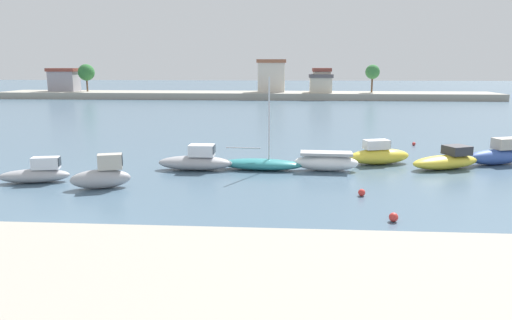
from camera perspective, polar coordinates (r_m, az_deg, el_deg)
name	(u,v)px	position (r m, az deg, el deg)	size (l,w,h in m)	color
ground_plane	(44,244)	(20.15, -24.28, -9.25)	(400.00, 400.00, 0.00)	#476075
moored_boat_1	(36,174)	(30.40, -25.08, -1.52)	(4.15, 2.09, 1.50)	#9E9EA3
moored_boat_2	(102,176)	(27.60, -18.13, -1.86)	(3.45, 2.13, 1.92)	#9E9EA3
moored_boat_3	(196,161)	(31.04, -7.25, -0.12)	(4.88, 1.61, 1.69)	#9E9EA3
moored_boat_4	(261,164)	(30.93, 0.59, -0.48)	(5.60, 2.05, 6.04)	teal
moored_boat_5	(326,162)	(30.94, 8.49, -0.21)	(4.22, 1.68, 1.24)	white
moored_boat_6	(379,155)	(33.77, 14.67, 0.59)	(4.73, 2.87, 1.71)	yellow
moored_boat_7	(447,160)	(33.72, 22.14, -0.04)	(5.30, 3.56, 1.51)	yellow
moored_boat_8	(498,154)	(36.63, 27.23, 0.60)	(4.63, 2.72, 1.82)	#3856A8
mooring_buoy_0	(362,193)	(25.41, 12.69, -3.87)	(0.37, 0.37, 0.37)	red
mooring_buoy_1	(394,217)	(21.68, 16.33, -6.67)	(0.41, 0.41, 0.41)	red
mooring_buoy_2	(414,144)	(42.58, 18.58, 1.88)	(0.30, 0.30, 0.30)	red
distant_shoreline	(240,91)	(98.77, -1.97, 8.36)	(101.80, 10.61, 7.96)	#9E998C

